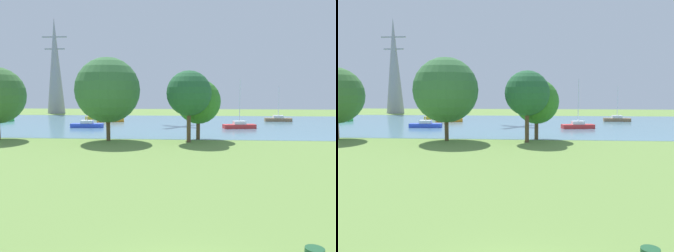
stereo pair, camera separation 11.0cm
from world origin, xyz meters
TOP-DOWN VIEW (x-y plane):
  - ground_plane at (0.00, 22.00)m, footprint 160.00×160.00m
  - water_surface at (0.00, 50.00)m, footprint 140.00×40.00m
  - sailboat_yellow at (-18.66, 58.53)m, footprint 4.97×2.18m
  - sailboat_brown at (16.02, 56.03)m, footprint 4.88×1.79m
  - sailboat_green at (-35.36, 52.13)m, footprint 4.82×1.58m
  - sailboat_orange at (-14.66, 52.68)m, footprint 4.98×2.24m
  - sailboat_red at (7.20, 42.82)m, footprint 5.00×2.43m
  - sailboat_blue at (-15.82, 42.45)m, footprint 4.85×1.68m
  - tree_mid_shore at (-9.03, 28.65)m, footprint 7.18×7.18m
  - tree_west_near at (-0.10, 28.09)m, footprint 4.82×4.82m
  - tree_west_far at (0.94, 30.35)m, footprint 5.05×5.05m
  - electricity_pylon at (-35.02, 77.85)m, footprint 6.40×4.40m

SIDE VIEW (x-z plane):
  - ground_plane at x=0.00m, z-range 0.00..0.00m
  - water_surface at x=0.00m, z-range 0.00..0.02m
  - sailboat_green at x=-35.36m, z-range -2.15..3.04m
  - sailboat_yellow at x=-18.66m, z-range -2.33..3.23m
  - sailboat_orange at x=-14.66m, z-range -2.75..3.66m
  - sailboat_brown at x=16.02m, z-range -2.81..3.73m
  - sailboat_red at x=7.20m, z-range -3.18..4.12m
  - sailboat_blue at x=-15.82m, z-range -3.19..4.13m
  - tree_west_far at x=0.94m, z-range 0.89..7.74m
  - tree_west_near at x=-0.10m, z-range 1.41..9.10m
  - tree_mid_shore at x=-9.03m, z-range 1.01..10.21m
  - electricity_pylon at x=-35.02m, z-range 0.01..24.22m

